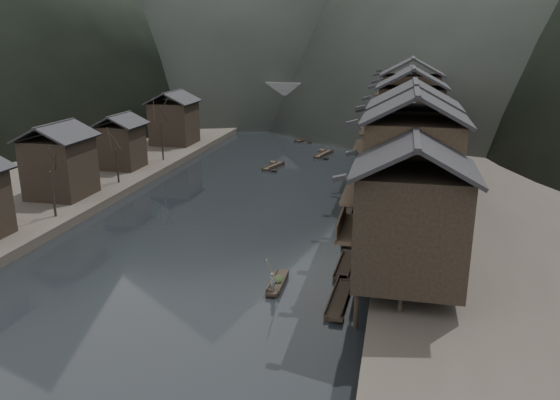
# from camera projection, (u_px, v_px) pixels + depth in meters

# --- Properties ---
(water) EXTENTS (300.00, 300.00, 0.00)m
(water) POSITION_uv_depth(u_px,v_px,m) (205.00, 251.00, 48.31)
(water) COLOR black
(water) RESTS_ON ground
(right_bank) EXTENTS (40.00, 200.00, 1.80)m
(right_bank) POSITION_uv_depth(u_px,v_px,m) (532.00, 162.00, 78.17)
(right_bank) COLOR #2D2823
(right_bank) RESTS_ON ground
(left_bank) EXTENTS (40.00, 200.00, 1.20)m
(left_bank) POSITION_uv_depth(u_px,v_px,m) (91.00, 144.00, 92.78)
(left_bank) COLOR #2D2823
(left_bank) RESTS_ON ground
(stilt_houses) EXTENTS (9.00, 67.60, 15.93)m
(stilt_houses) POSITION_uv_depth(u_px,v_px,m) (410.00, 125.00, 60.22)
(stilt_houses) COLOR black
(stilt_houses) RESTS_ON ground
(left_houses) EXTENTS (8.10, 53.20, 8.73)m
(left_houses) POSITION_uv_depth(u_px,v_px,m) (106.00, 139.00, 69.72)
(left_houses) COLOR black
(left_houses) RESTS_ON left_bank
(bare_trees) EXTENTS (3.87, 43.75, 7.73)m
(bare_trees) POSITION_uv_depth(u_px,v_px,m) (96.00, 147.00, 61.14)
(bare_trees) COLOR black
(bare_trees) RESTS_ON left_bank
(moored_sampans) EXTENTS (3.17, 74.66, 0.47)m
(moored_sampans) POSITION_uv_depth(u_px,v_px,m) (364.00, 179.00, 71.80)
(moored_sampans) COLOR black
(moored_sampans) RESTS_ON water
(midriver_boats) EXTENTS (8.32, 27.36, 0.45)m
(midriver_boats) POSITION_uv_depth(u_px,v_px,m) (303.00, 152.00, 88.27)
(midriver_boats) COLOR black
(midriver_boats) RESTS_ON water
(stone_bridge) EXTENTS (40.00, 6.00, 9.00)m
(stone_bridge) POSITION_uv_depth(u_px,v_px,m) (323.00, 101.00, 114.11)
(stone_bridge) COLOR #4C4C4F
(stone_bridge) RESTS_ON ground
(hero_sampan) EXTENTS (1.01, 4.55, 0.43)m
(hero_sampan) POSITION_uv_depth(u_px,v_px,m) (278.00, 283.00, 41.66)
(hero_sampan) COLOR black
(hero_sampan) RESTS_ON water
(cargo_heap) EXTENTS (1.00, 1.31, 0.60)m
(cargo_heap) POSITION_uv_depth(u_px,v_px,m) (278.00, 275.00, 41.71)
(cargo_heap) COLOR black
(cargo_heap) RESTS_ON hero_sampan
(boatman) EXTENTS (0.67, 0.64, 1.55)m
(boatman) POSITION_uv_depth(u_px,v_px,m) (273.00, 280.00, 39.90)
(boatman) COLOR #5B5C5E
(boatman) RESTS_ON hero_sampan
(bamboo_pole) EXTENTS (0.90, 2.04, 3.84)m
(bamboo_pole) POSITION_uv_depth(u_px,v_px,m) (275.00, 245.00, 39.07)
(bamboo_pole) COLOR #8C7A51
(bamboo_pole) RESTS_ON boatman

